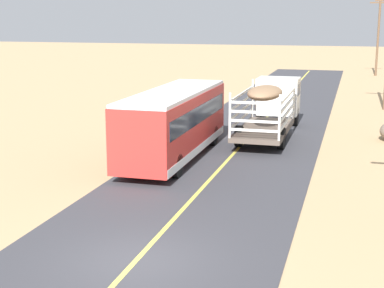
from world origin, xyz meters
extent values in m
plane|color=tan|center=(0.00, 0.00, 0.00)|extent=(240.00, 240.00, 0.00)
cube|color=#38383D|center=(0.00, 0.00, 0.01)|extent=(8.00, 120.00, 0.02)
cube|color=#D8CC4C|center=(0.00, 0.00, 0.02)|extent=(0.16, 117.60, 0.00)
cube|color=silver|center=(1.02, 21.60, 1.82)|extent=(2.50, 2.20, 2.20)
cube|color=#192333|center=(1.02, 21.60, 2.27)|extent=(2.53, 1.54, 0.70)
cube|color=brown|center=(1.02, 16.20, 0.72)|extent=(2.50, 6.40, 0.24)
cylinder|color=silver|center=(-0.17, 19.34, 1.94)|extent=(0.12, 0.12, 2.20)
cylinder|color=silver|center=(2.21, 19.34, 1.94)|extent=(0.12, 0.12, 2.20)
cylinder|color=silver|center=(-0.17, 13.06, 1.94)|extent=(0.12, 0.12, 2.20)
cylinder|color=silver|center=(2.21, 13.06, 1.94)|extent=(0.12, 0.12, 2.20)
cube|color=silver|center=(-0.19, 16.20, 1.28)|extent=(0.08, 6.30, 0.12)
cube|color=silver|center=(2.23, 16.20, 1.28)|extent=(0.08, 6.30, 0.12)
cube|color=silver|center=(1.02, 13.04, 1.28)|extent=(2.40, 0.08, 0.12)
cube|color=silver|center=(-0.19, 16.20, 1.72)|extent=(0.08, 6.30, 0.12)
cube|color=silver|center=(2.23, 16.20, 1.72)|extent=(0.08, 6.30, 0.12)
cube|color=silver|center=(1.02, 13.04, 1.72)|extent=(2.40, 0.08, 0.12)
cube|color=silver|center=(-0.19, 16.20, 2.16)|extent=(0.08, 6.30, 0.12)
cube|color=silver|center=(2.23, 16.20, 2.16)|extent=(0.08, 6.30, 0.12)
cube|color=silver|center=(1.02, 13.04, 2.16)|extent=(2.40, 0.08, 0.12)
cube|color=silver|center=(-0.19, 16.20, 2.60)|extent=(0.08, 6.30, 0.12)
cube|color=silver|center=(2.23, 16.20, 2.60)|extent=(0.08, 6.30, 0.12)
cube|color=silver|center=(1.02, 13.04, 2.60)|extent=(2.40, 0.08, 0.12)
ellipsoid|color=#8C6B4C|center=(1.02, 16.20, 2.69)|extent=(1.75, 3.84, 0.70)
cylinder|color=black|center=(-0.07, 21.60, 0.57)|extent=(0.32, 1.10, 1.10)
cylinder|color=black|center=(2.11, 21.60, 0.57)|extent=(0.32, 1.10, 1.10)
cylinder|color=black|center=(-0.07, 14.92, 0.57)|extent=(0.32, 1.10, 1.10)
cylinder|color=black|center=(2.11, 14.92, 0.57)|extent=(0.32, 1.10, 1.10)
cube|color=red|center=(-2.53, 11.67, 1.72)|extent=(2.50, 10.00, 2.70)
cube|color=white|center=(-2.53, 11.67, 3.15)|extent=(2.45, 9.80, 0.16)
cube|color=#192333|center=(-2.53, 11.67, 2.19)|extent=(2.54, 9.20, 0.80)
cube|color=silver|center=(-2.53, 11.67, 0.57)|extent=(2.53, 9.80, 0.36)
cylinder|color=black|center=(-3.63, 14.92, 0.52)|extent=(0.30, 1.00, 1.00)
cylinder|color=black|center=(-1.43, 14.92, 0.52)|extent=(0.30, 1.00, 1.00)
cylinder|color=black|center=(-3.63, 8.42, 0.52)|extent=(0.30, 1.00, 1.00)
cylinder|color=black|center=(-1.43, 8.42, 0.52)|extent=(0.30, 1.00, 1.00)
cylinder|color=brown|center=(7.63, 54.84, 4.30)|extent=(0.24, 0.24, 8.59)
cube|color=brown|center=(7.63, 54.84, 7.99)|extent=(2.20, 0.14, 0.14)
camera|label=1|loc=(5.57, -14.10, 6.64)|focal=54.80mm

